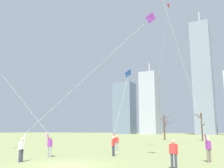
{
  "coord_description": "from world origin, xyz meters",
  "views": [
    {
      "loc": [
        10.18,
        -13.25,
        2.11
      ],
      "look_at": [
        0.0,
        6.0,
        6.11
      ],
      "focal_mm": 40.66,
      "sensor_mm": 36.0,
      "label": 1
    }
  ],
  "objects_px": {
    "kite_flyer_far_back_white": "(200,121)",
    "bystander_far_off_by_trees": "(174,153)",
    "kite_flyer_midfield_center_orange": "(42,134)",
    "bystander_strolling_midfield": "(117,142)",
    "kite_flyer_foreground_left_blue": "(116,130)",
    "bare_tree_leftmost": "(202,126)",
    "distant_kite_high_overhead_red": "(165,29)",
    "bare_tree_far_right_edge": "(165,126)",
    "kite_flyer_midfield_left_purple": "(62,107)"
  },
  "relations": [
    {
      "from": "kite_flyer_far_back_white",
      "to": "bystander_far_off_by_trees",
      "type": "relative_size",
      "value": 9.01
    },
    {
      "from": "kite_flyer_midfield_center_orange",
      "to": "bystander_strolling_midfield",
      "type": "bearing_deg",
      "value": 72.03
    },
    {
      "from": "kite_flyer_foreground_left_blue",
      "to": "kite_flyer_far_back_white",
      "type": "height_order",
      "value": "kite_flyer_far_back_white"
    },
    {
      "from": "bystander_strolling_midfield",
      "to": "bare_tree_leftmost",
      "type": "distance_m",
      "value": 31.06
    },
    {
      "from": "kite_flyer_far_back_white",
      "to": "bare_tree_leftmost",
      "type": "bearing_deg",
      "value": 98.5
    },
    {
      "from": "kite_flyer_foreground_left_blue",
      "to": "distant_kite_high_overhead_red",
      "type": "relative_size",
      "value": 0.45
    },
    {
      "from": "bystander_strolling_midfield",
      "to": "bare_tree_far_right_edge",
      "type": "distance_m",
      "value": 32.95
    },
    {
      "from": "kite_flyer_foreground_left_blue",
      "to": "bystander_far_off_by_trees",
      "type": "relative_size",
      "value": 5.65
    },
    {
      "from": "bystander_strolling_midfield",
      "to": "distant_kite_high_overhead_red",
      "type": "relative_size",
      "value": 0.08
    },
    {
      "from": "kite_flyer_far_back_white",
      "to": "bystander_far_off_by_trees",
      "type": "distance_m",
      "value": 4.28
    },
    {
      "from": "bystander_far_off_by_trees",
      "to": "distant_kite_high_overhead_red",
      "type": "relative_size",
      "value": 0.08
    },
    {
      "from": "bystander_far_off_by_trees",
      "to": "kite_flyer_midfield_center_orange",
      "type": "bearing_deg",
      "value": 170.61
    },
    {
      "from": "bare_tree_far_right_edge",
      "to": "bare_tree_leftmost",
      "type": "bearing_deg",
      "value": -12.76
    },
    {
      "from": "kite_flyer_midfield_center_orange",
      "to": "kite_flyer_midfield_left_purple",
      "type": "distance_m",
      "value": 3.3
    },
    {
      "from": "kite_flyer_far_back_white",
      "to": "distant_kite_high_overhead_red",
      "type": "distance_m",
      "value": 22.4
    },
    {
      "from": "kite_flyer_midfield_left_purple",
      "to": "bare_tree_leftmost",
      "type": "relative_size",
      "value": 2.73
    },
    {
      "from": "kite_flyer_foreground_left_blue",
      "to": "bystander_strolling_midfield",
      "type": "bearing_deg",
      "value": 116.5
    },
    {
      "from": "kite_flyer_midfield_center_orange",
      "to": "kite_flyer_far_back_white",
      "type": "xyz_separation_m",
      "value": [
        12.42,
        1.87,
        0.87
      ]
    },
    {
      "from": "kite_flyer_foreground_left_blue",
      "to": "bystander_far_off_by_trees",
      "type": "distance_m",
      "value": 9.11
    },
    {
      "from": "kite_flyer_far_back_white",
      "to": "bare_tree_far_right_edge",
      "type": "height_order",
      "value": "kite_flyer_far_back_white"
    },
    {
      "from": "distant_kite_high_overhead_red",
      "to": "bare_tree_far_right_edge",
      "type": "relative_size",
      "value": 3.65
    },
    {
      "from": "kite_flyer_midfield_center_orange",
      "to": "bystander_strolling_midfield",
      "type": "distance_m",
      "value": 8.93
    },
    {
      "from": "kite_flyer_foreground_left_blue",
      "to": "bystander_strolling_midfield",
      "type": "relative_size",
      "value": 5.65
    },
    {
      "from": "kite_flyer_foreground_left_blue",
      "to": "bystander_strolling_midfield",
      "type": "xyz_separation_m",
      "value": [
        -2.11,
        4.24,
        -1.23
      ]
    },
    {
      "from": "kite_flyer_far_back_white",
      "to": "bystander_strolling_midfield",
      "type": "bearing_deg",
      "value": 145.81
    },
    {
      "from": "kite_flyer_midfield_left_purple",
      "to": "bare_tree_far_right_edge",
      "type": "xyz_separation_m",
      "value": [
        -4.02,
        41.57,
        -0.89
      ]
    },
    {
      "from": "bystander_far_off_by_trees",
      "to": "bare_tree_leftmost",
      "type": "height_order",
      "value": "bare_tree_leftmost"
    },
    {
      "from": "kite_flyer_far_back_white",
      "to": "bystander_strolling_midfield",
      "type": "xyz_separation_m",
      "value": [
        -9.68,
        6.58,
        -1.81
      ]
    },
    {
      "from": "kite_flyer_foreground_left_blue",
      "to": "distant_kite_high_overhead_red",
      "type": "height_order",
      "value": "distant_kite_high_overhead_red"
    },
    {
      "from": "kite_flyer_midfield_center_orange",
      "to": "bystander_far_off_by_trees",
      "type": "xyz_separation_m",
      "value": [
        11.5,
        -1.9,
        -0.94
      ]
    },
    {
      "from": "bystander_strolling_midfield",
      "to": "bare_tree_leftmost",
      "type": "bearing_deg",
      "value": 82.38
    },
    {
      "from": "kite_flyer_midfield_center_orange",
      "to": "kite_flyer_foreground_left_blue",
      "type": "height_order",
      "value": "kite_flyer_midfield_center_orange"
    },
    {
      "from": "kite_flyer_midfield_center_orange",
      "to": "bare_tree_leftmost",
      "type": "relative_size",
      "value": 1.82
    },
    {
      "from": "kite_flyer_midfield_center_orange",
      "to": "distant_kite_high_overhead_red",
      "type": "xyz_separation_m",
      "value": [
        5.82,
        18.1,
        14.83
      ]
    },
    {
      "from": "kite_flyer_midfield_left_purple",
      "to": "bare_tree_far_right_edge",
      "type": "distance_m",
      "value": 41.78
    },
    {
      "from": "bystander_far_off_by_trees",
      "to": "bare_tree_far_right_edge",
      "type": "relative_size",
      "value": 0.29
    },
    {
      "from": "bare_tree_far_right_edge",
      "to": "kite_flyer_far_back_white",
      "type": "bearing_deg",
      "value": -70.42
    },
    {
      "from": "bystander_far_off_by_trees",
      "to": "bystander_strolling_midfield",
      "type": "xyz_separation_m",
      "value": [
        -8.76,
        10.35,
        0.0
      ]
    },
    {
      "from": "kite_flyer_midfield_center_orange",
      "to": "distant_kite_high_overhead_red",
      "type": "distance_m",
      "value": 24.11
    },
    {
      "from": "kite_flyer_foreground_left_blue",
      "to": "bystander_strolling_midfield",
      "type": "distance_m",
      "value": 4.89
    },
    {
      "from": "kite_flyer_foreground_left_blue",
      "to": "bare_tree_far_right_edge",
      "type": "distance_m",
      "value": 37.4
    },
    {
      "from": "distant_kite_high_overhead_red",
      "to": "bare_tree_far_right_edge",
      "type": "xyz_separation_m",
      "value": [
        -7.34,
        22.95,
        -13.63
      ]
    },
    {
      "from": "distant_kite_high_overhead_red",
      "to": "bare_tree_leftmost",
      "type": "bearing_deg",
      "value": 87.22
    },
    {
      "from": "kite_flyer_midfield_left_purple",
      "to": "bystander_strolling_midfield",
      "type": "distance_m",
      "value": 9.47
    },
    {
      "from": "kite_flyer_midfield_left_purple",
      "to": "kite_flyer_foreground_left_blue",
      "type": "height_order",
      "value": "kite_flyer_midfield_left_purple"
    },
    {
      "from": "bystander_strolling_midfield",
      "to": "distant_kite_high_overhead_red",
      "type": "height_order",
      "value": "distant_kite_high_overhead_red"
    },
    {
      "from": "kite_flyer_midfield_left_purple",
      "to": "bystander_strolling_midfield",
      "type": "xyz_separation_m",
      "value": [
        0.24,
        8.97,
        -3.03
      ]
    },
    {
      "from": "bystander_strolling_midfield",
      "to": "kite_flyer_midfield_center_orange",
      "type": "bearing_deg",
      "value": -107.97
    },
    {
      "from": "bare_tree_leftmost",
      "to": "bystander_far_off_by_trees",
      "type": "bearing_deg",
      "value": -83.54
    },
    {
      "from": "bystander_strolling_midfield",
      "to": "distant_kite_high_overhead_red",
      "type": "distance_m",
      "value": 18.75
    }
  ]
}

